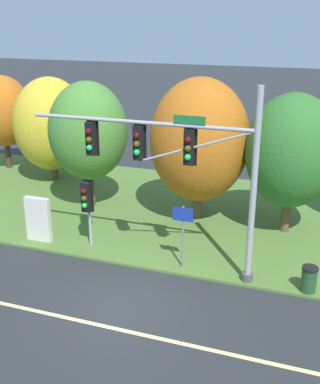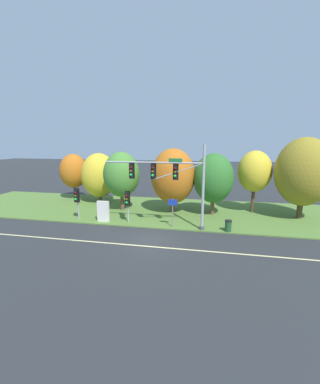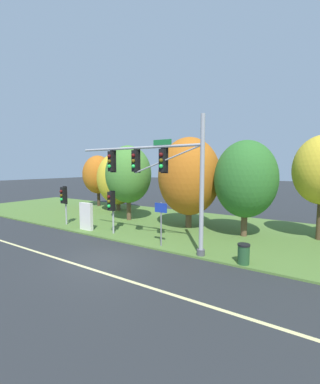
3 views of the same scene
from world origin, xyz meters
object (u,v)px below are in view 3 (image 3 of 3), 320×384
at_px(traffic_signal_mast, 157,169).
at_px(tree_behind_signpost, 128,175).
at_px(tree_nearest_road, 98,175).
at_px(route_sign_post, 161,217).
at_px(trash_bin, 244,254).
at_px(pedestrian_signal_near_kerb, 64,197).
at_px(pedestrian_signal_further_along, 111,203).
at_px(info_kiosk, 86,217).
at_px(tree_mid_verge, 189,177).
at_px(tree_left_of_mast, 118,179).
at_px(tree_tall_centre, 245,179).

xyz_separation_m(traffic_signal_mast, tree_behind_signpost, (-5.96, 4.69, -0.50)).
bearing_deg(tree_nearest_road, route_sign_post, -31.51).
bearing_deg(trash_bin, traffic_signal_mast, 179.96).
relative_size(traffic_signal_mast, tree_behind_signpost, 1.38).
bearing_deg(pedestrian_signal_near_kerb, pedestrian_signal_further_along, -0.15).
distance_m(route_sign_post, tree_behind_signpost, 7.87).
bearing_deg(info_kiosk, tree_nearest_road, 132.25).
bearing_deg(tree_mid_verge, route_sign_post, -81.45).
height_order(pedestrian_signal_further_along, route_sign_post, pedestrian_signal_further_along).
height_order(traffic_signal_mast, tree_left_of_mast, traffic_signal_mast).
xyz_separation_m(route_sign_post, tree_left_of_mast, (-9.99, 7.50, 1.57)).
bearing_deg(tree_tall_centre, trash_bin, -75.04).
relative_size(traffic_signal_mast, info_kiosk, 4.43).
bearing_deg(tree_nearest_road, traffic_signal_mast, -32.30).
bearing_deg(pedestrian_signal_near_kerb, tree_tall_centre, 19.02).
height_order(traffic_signal_mast, tree_mid_verge, traffic_signal_mast).
height_order(traffic_signal_mast, pedestrian_signal_near_kerb, traffic_signal_mast).
distance_m(tree_nearest_road, tree_tall_centre, 17.56).
xyz_separation_m(pedestrian_signal_further_along, tree_nearest_road, (-9.74, 8.10, 1.48)).
height_order(route_sign_post, info_kiosk, route_sign_post).
xyz_separation_m(tree_nearest_road, tree_left_of_mast, (3.86, -0.99, -0.30)).
relative_size(pedestrian_signal_further_along, tree_nearest_road, 0.50).
bearing_deg(tree_nearest_road, tree_mid_verge, -15.68).
bearing_deg(info_kiosk, tree_tall_centre, 24.66).
relative_size(route_sign_post, trash_bin, 2.64).
xyz_separation_m(pedestrian_signal_near_kerb, tree_tall_centre, (12.27, 4.23, 1.51)).
xyz_separation_m(tree_behind_signpost, trash_bin, (10.66, -4.69, -3.28)).
bearing_deg(pedestrian_signal_further_along, info_kiosk, -175.57).
bearing_deg(trash_bin, info_kiosk, 177.86).
relative_size(tree_left_of_mast, trash_bin, 6.24).
bearing_deg(pedestrian_signal_near_kerb, tree_left_of_mast, 98.00).
height_order(traffic_signal_mast, tree_tall_centre, traffic_signal_mast).
bearing_deg(pedestrian_signal_near_kerb, tree_nearest_road, 120.99).
xyz_separation_m(tree_left_of_mast, tree_behind_signpost, (3.90, -2.99, 0.55)).
bearing_deg(tree_left_of_mast, tree_tall_centre, -12.18).
height_order(traffic_signal_mast, tree_behind_signpost, traffic_signal_mast).
bearing_deg(pedestrian_signal_further_along, tree_mid_verge, 52.47).
xyz_separation_m(traffic_signal_mast, info_kiosk, (-6.21, 0.40, -3.31)).
height_order(tree_nearest_road, tree_tall_centre, tree_tall_centre).
height_order(pedestrian_signal_near_kerb, tree_tall_centre, tree_tall_centre).
bearing_deg(tree_left_of_mast, tree_mid_verge, -16.22).
distance_m(pedestrian_signal_near_kerb, tree_nearest_road, 9.54).
height_order(tree_behind_signpost, info_kiosk, tree_behind_signpost).
bearing_deg(pedestrian_signal_further_along, tree_tall_centre, 29.85).
distance_m(pedestrian_signal_near_kerb, tree_left_of_mast, 7.25).
distance_m(pedestrian_signal_near_kerb, tree_mid_verge, 9.50).
xyz_separation_m(route_sign_post, info_kiosk, (-6.34, 0.22, -0.68)).
bearing_deg(pedestrian_signal_further_along, tree_left_of_mast, 129.57).
bearing_deg(traffic_signal_mast, pedestrian_signal_near_kerb, 176.20).
bearing_deg(tree_left_of_mast, info_kiosk, -63.37).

